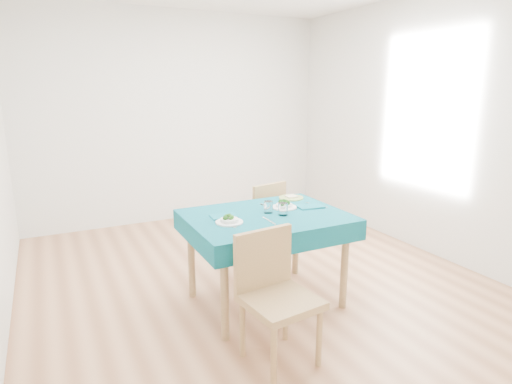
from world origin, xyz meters
name	(u,v)px	position (x,y,z in m)	size (l,w,h in m)	color
room_shell	(256,135)	(0.00, 0.00, 1.35)	(4.02, 4.52, 2.73)	#97623F
table	(266,259)	(-0.10, -0.38, 0.38)	(1.24, 0.94, 0.76)	#08505E
chair_near	(281,284)	(-0.39, -1.13, 0.54)	(0.43, 0.48, 1.09)	olive
chair_far	(258,216)	(0.23, 0.41, 0.49)	(0.39, 0.43, 0.98)	olive
bowl_near	(229,219)	(-0.45, -0.45, 0.79)	(0.21, 0.21, 0.06)	white
bowl_far	(284,204)	(0.13, -0.27, 0.79)	(0.21, 0.21, 0.06)	white
fork_near	(229,225)	(-0.47, -0.49, 0.76)	(0.02, 0.17, 0.00)	silver
knife_near	(269,221)	(-0.16, -0.54, 0.76)	(0.02, 0.21, 0.00)	silver
fork_far	(267,207)	(0.01, -0.18, 0.76)	(0.02, 0.18, 0.00)	silver
knife_far	(316,205)	(0.42, -0.33, 0.76)	(0.02, 0.23, 0.00)	silver
napkin_near	(223,216)	(-0.43, -0.29, 0.76)	(0.20, 0.14, 0.01)	#0C5967
napkin_far	(310,206)	(0.34, -0.35, 0.76)	(0.22, 0.15, 0.01)	#0C5967
tumbler_center	(268,207)	(-0.06, -0.34, 0.81)	(0.07, 0.07, 0.10)	white
tumbler_side	(283,209)	(0.01, -0.45, 0.81)	(0.08, 0.08, 0.10)	white
side_plate	(291,198)	(0.35, -0.03, 0.76)	(0.22, 0.22, 0.01)	#A0BD5C
bread_slice	(291,196)	(0.35, -0.03, 0.78)	(0.09, 0.09, 0.01)	beige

